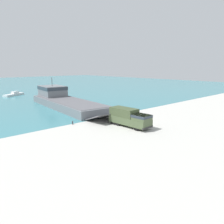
# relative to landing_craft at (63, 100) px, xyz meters

# --- Properties ---
(ground_plane) EXTENTS (240.00, 240.00, 0.00)m
(ground_plane) POSITION_rel_landing_craft_xyz_m (1.57, -23.75, -1.67)
(ground_plane) COLOR #B7B5AD
(landing_craft) EXTENTS (11.02, 34.45, 7.15)m
(landing_craft) POSITION_rel_landing_craft_xyz_m (0.00, 0.00, 0.00)
(landing_craft) COLOR slate
(landing_craft) RESTS_ON ground_plane
(military_truck) EXTENTS (2.78, 8.05, 3.08)m
(military_truck) POSITION_rel_landing_craft_xyz_m (-1.68, -25.22, -0.06)
(military_truck) COLOR #475638
(military_truck) RESTS_ON ground_plane
(soldier_on_ramp) EXTENTS (0.50, 0.45, 1.83)m
(soldier_on_ramp) POSITION_rel_landing_craft_xyz_m (0.89, -24.59, -0.60)
(soldier_on_ramp) COLOR #3D4C33
(soldier_on_ramp) RESTS_ON ground_plane
(moored_boat_c) EXTENTS (8.51, 6.39, 1.43)m
(moored_boat_c) POSITION_rel_landing_craft_xyz_m (-2.44, 30.22, -1.19)
(moored_boat_c) COLOR white
(moored_boat_c) RESTS_ON ground_plane
(mooring_bollard) EXTENTS (0.25, 0.25, 0.65)m
(mooring_bollard) POSITION_rel_landing_craft_xyz_m (-8.30, -17.54, -1.31)
(mooring_bollard) COLOR #333338
(mooring_bollard) RESTS_ON ground_plane
(cargo_crate) EXTENTS (1.19, 1.26, 0.82)m
(cargo_crate) POSITION_rel_landing_craft_xyz_m (0.12, -26.09, -1.26)
(cargo_crate) COLOR #6B664C
(cargo_crate) RESTS_ON ground_plane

